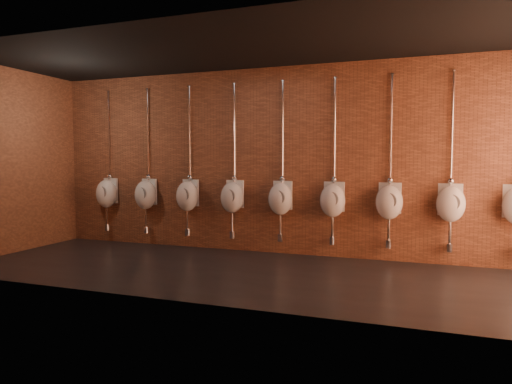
# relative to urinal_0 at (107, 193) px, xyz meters

# --- Properties ---
(ground) EXTENTS (8.50, 8.50, 0.00)m
(ground) POSITION_rel_urinal_0_xyz_m (3.35, -1.35, -0.97)
(ground) COLOR black
(ground) RESTS_ON ground
(room_shell) EXTENTS (8.54, 3.04, 3.22)m
(room_shell) POSITION_rel_urinal_0_xyz_m (3.35, -1.35, 1.04)
(room_shell) COLOR black
(room_shell) RESTS_ON ground
(urinal_0) EXTENTS (0.48, 0.44, 2.72)m
(urinal_0) POSITION_rel_urinal_0_xyz_m (0.00, 0.00, 0.00)
(urinal_0) COLOR white
(urinal_0) RESTS_ON ground
(urinal_1) EXTENTS (0.48, 0.44, 2.72)m
(urinal_1) POSITION_rel_urinal_0_xyz_m (0.89, 0.00, 0.00)
(urinal_1) COLOR white
(urinal_1) RESTS_ON ground
(urinal_2) EXTENTS (0.48, 0.44, 2.72)m
(urinal_2) POSITION_rel_urinal_0_xyz_m (1.77, 0.00, 0.00)
(urinal_2) COLOR white
(urinal_2) RESTS_ON ground
(urinal_3) EXTENTS (0.48, 0.44, 2.72)m
(urinal_3) POSITION_rel_urinal_0_xyz_m (2.66, 0.00, 0.00)
(urinal_3) COLOR white
(urinal_3) RESTS_ON ground
(urinal_4) EXTENTS (0.48, 0.44, 2.72)m
(urinal_4) POSITION_rel_urinal_0_xyz_m (3.54, 0.00, 0.00)
(urinal_4) COLOR white
(urinal_4) RESTS_ON ground
(urinal_5) EXTENTS (0.48, 0.44, 2.72)m
(urinal_5) POSITION_rel_urinal_0_xyz_m (4.43, 0.00, 0.00)
(urinal_5) COLOR white
(urinal_5) RESTS_ON ground
(urinal_6) EXTENTS (0.48, 0.44, 2.72)m
(urinal_6) POSITION_rel_urinal_0_xyz_m (5.31, 0.00, 0.00)
(urinal_6) COLOR white
(urinal_6) RESTS_ON ground
(urinal_7) EXTENTS (0.48, 0.44, 2.72)m
(urinal_7) POSITION_rel_urinal_0_xyz_m (6.20, 0.00, 0.00)
(urinal_7) COLOR white
(urinal_7) RESTS_ON ground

